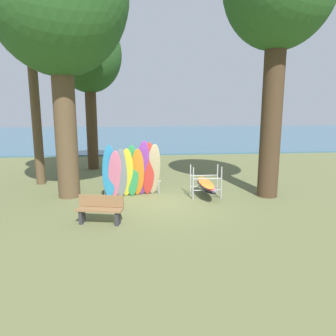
% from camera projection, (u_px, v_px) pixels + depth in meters
% --- Properties ---
extents(ground_plane, '(80.00, 80.00, 0.00)m').
position_uv_depth(ground_plane, '(168.00, 203.00, 11.66)').
color(ground_plane, '#60663D').
extents(lake_water, '(80.00, 36.00, 0.10)m').
position_uv_depth(lake_water, '(144.00, 135.00, 40.95)').
color(lake_water, '#38607A').
rests_on(lake_water, ground).
extents(tree_mid_behind, '(3.09, 3.09, 9.15)m').
position_uv_depth(tree_mid_behind, '(28.00, 17.00, 13.27)').
color(tree_mid_behind, brown).
rests_on(tree_mid_behind, ground).
extents(tree_far_left_back, '(3.57, 3.57, 8.38)m').
position_uv_depth(tree_far_left_back, '(89.00, 57.00, 17.08)').
color(tree_far_left_back, '#42301E').
rests_on(tree_far_left_back, ground).
extents(leaning_board_pile, '(2.31, 1.00, 2.28)m').
position_uv_depth(leaning_board_pile, '(132.00, 172.00, 12.18)').
color(leaning_board_pile, '#2D8ED1').
rests_on(leaning_board_pile, ground).
extents(board_storage_rack, '(1.15, 2.13, 1.25)m').
position_uv_depth(board_storage_rack, '(206.00, 185.00, 12.38)').
color(board_storage_rack, '#9EA0A5').
rests_on(board_storage_rack, ground).
extents(park_bench, '(1.46, 0.71, 0.85)m').
position_uv_depth(park_bench, '(100.00, 209.00, 9.54)').
color(park_bench, '#2D2D33').
rests_on(park_bench, ground).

